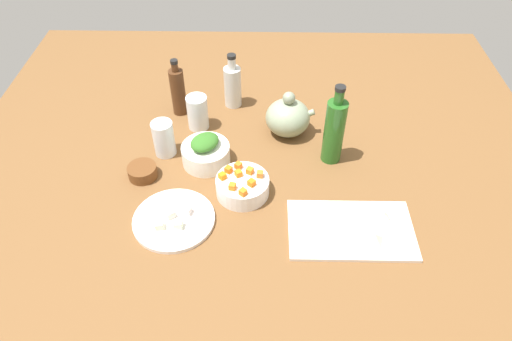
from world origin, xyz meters
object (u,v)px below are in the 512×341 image
(bottle_1, at_px, (334,130))
(bottle_2, at_px, (233,85))
(plate_tofu, at_px, (174,220))
(bowl_small_side, at_px, (143,172))
(drinking_glass_1, at_px, (164,138))
(teapot, at_px, (288,117))
(cutting_board, at_px, (351,230))
(bowl_carrots, at_px, (243,186))
(drinking_glass_0, at_px, (198,112))
(bottle_0, at_px, (178,91))
(bowl_greens, at_px, (206,154))

(bottle_1, height_order, bottle_2, bottle_1)
(plate_tofu, xyz_separation_m, bowl_small_side, (-0.12, 0.18, 0.01))
(bottle_2, height_order, drinking_glass_1, bottle_2)
(teapot, bearing_deg, cutting_board, -69.23)
(bowl_carrots, height_order, bottle_2, bottle_2)
(plate_tofu, bearing_deg, drinking_glass_0, 86.71)
(bowl_carrots, height_order, drinking_glass_0, drinking_glass_0)
(bottle_0, relative_size, drinking_glass_0, 1.76)
(bottle_1, bearing_deg, teapot, 136.29)
(bowl_carrots, height_order, bottle_1, bottle_1)
(plate_tofu, distance_m, teapot, 0.52)
(plate_tofu, height_order, bowl_small_side, bowl_small_side)
(cutting_board, height_order, plate_tofu, plate_tofu)
(bottle_0, relative_size, bottle_1, 0.78)
(drinking_glass_0, bearing_deg, drinking_glass_1, -123.83)
(plate_tofu, relative_size, drinking_glass_0, 1.92)
(teapot, height_order, bottle_2, bottle_2)
(drinking_glass_0, xyz_separation_m, drinking_glass_1, (-0.09, -0.14, -0.00))
(cutting_board, xyz_separation_m, bowl_carrots, (-0.30, 0.14, 0.02))
(plate_tofu, bearing_deg, drinking_glass_1, 103.25)
(bowl_carrots, bearing_deg, bowl_small_side, 168.20)
(drinking_glass_0, bearing_deg, plate_tofu, -93.29)
(plate_tofu, height_order, teapot, teapot)
(bowl_greens, relative_size, bowl_carrots, 0.96)
(drinking_glass_1, bearing_deg, drinking_glass_0, 56.17)
(plate_tofu, distance_m, bottle_2, 0.58)
(bowl_greens, height_order, bowl_carrots, bowl_greens)
(teapot, height_order, bottle_1, bottle_1)
(bowl_greens, distance_m, teapot, 0.30)
(bowl_greens, bearing_deg, bottle_0, 114.21)
(plate_tofu, distance_m, bowl_small_side, 0.21)
(bowl_small_side, xyz_separation_m, bottle_1, (0.58, 0.09, 0.09))
(bowl_small_side, height_order, bottle_1, bottle_1)
(bowl_carrots, xyz_separation_m, drinking_glass_1, (-0.25, 0.17, 0.03))
(cutting_board, xyz_separation_m, drinking_glass_0, (-0.46, 0.45, 0.05))
(cutting_board, height_order, bottle_2, bottle_2)
(plate_tofu, height_order, bottle_0, bottle_0)
(drinking_glass_1, bearing_deg, cutting_board, -29.46)
(cutting_board, distance_m, bowl_greens, 0.50)
(bowl_greens, height_order, teapot, teapot)
(bowl_carrots, xyz_separation_m, bottle_2, (-0.05, 0.44, 0.05))
(bowl_carrots, xyz_separation_m, bottle_1, (0.27, 0.16, 0.09))
(bottle_1, bearing_deg, plate_tofu, -149.64)
(teapot, xyz_separation_m, bottle_2, (-0.19, 0.16, 0.02))
(bottle_1, xyz_separation_m, drinking_glass_1, (-0.53, 0.02, -0.05))
(cutting_board, height_order, teapot, teapot)
(bottle_1, bearing_deg, bowl_carrots, -150.13)
(teapot, relative_size, bottle_2, 0.81)
(bottle_0, bearing_deg, bowl_carrots, -58.96)
(bowl_greens, xyz_separation_m, bottle_1, (0.39, 0.02, 0.08))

